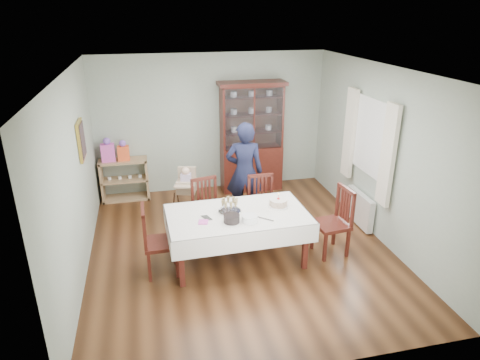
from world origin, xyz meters
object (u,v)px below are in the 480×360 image
object	(u,v)px
chair_far_right	(263,218)
chair_end_left	(161,254)
dining_table	(238,237)
champagne_tray	(230,208)
sideboard	(125,179)
gift_bag_pink	(108,151)
high_chair	(187,199)
gift_bag_orange	(123,151)
china_cabinet	(251,135)
birthday_cake	(278,203)
chair_end_right	(331,234)
chair_far_left	(209,222)
woman	(244,172)

from	to	relation	value
chair_far_right	chair_end_left	xyz separation A→B (m)	(-1.68, -0.74, 0.01)
dining_table	champagne_tray	size ratio (longest dim) A/B	6.18
sideboard	gift_bag_pink	size ratio (longest dim) A/B	1.98
gift_bag_pink	high_chair	bearing A→B (deg)	-39.11
chair_far_right	champagne_tray	distance (m)	1.03
chair_far_right	sideboard	bearing A→B (deg)	138.12
dining_table	gift_bag_orange	world-z (taller)	gift_bag_orange
chair_far_right	gift_bag_pink	world-z (taller)	gift_bag_pink
high_chair	gift_bag_pink	distance (m)	1.81
gift_bag_pink	china_cabinet	bearing A→B (deg)	-0.03
sideboard	chair_far_right	world-z (taller)	chair_far_right
sideboard	champagne_tray	bearing A→B (deg)	-58.58
birthday_cake	gift_bag_pink	world-z (taller)	gift_bag_pink
birthday_cake	gift_bag_orange	bearing A→B (deg)	132.13
high_chair	gift_bag_pink	size ratio (longest dim) A/B	2.10
sideboard	champagne_tray	xyz separation A→B (m)	(1.55, -2.53, 0.42)
chair_end_right	birthday_cake	bearing A→B (deg)	-111.86
chair_end_left	gift_bag_orange	bearing A→B (deg)	10.16
dining_table	champagne_tray	distance (m)	0.45
chair_far_right	chair_end_left	bearing A→B (deg)	-156.80
sideboard	chair_far_left	size ratio (longest dim) A/B	0.91
chair_far_right	high_chair	world-z (taller)	chair_far_right
champagne_tray	high_chair	bearing A→B (deg)	108.17
chair_far_right	gift_bag_orange	size ratio (longest dim) A/B	2.52
chair_far_left	birthday_cake	xyz separation A→B (m)	(0.95, -0.62, 0.52)
china_cabinet	high_chair	world-z (taller)	china_cabinet
sideboard	chair_end_left	xyz separation A→B (m)	(0.53, -2.68, -0.10)
high_chair	gift_bag_orange	xyz separation A→B (m)	(-1.04, 1.07, 0.60)
chair_far_left	chair_end_left	bearing A→B (deg)	-146.04
chair_end_right	high_chair	distance (m)	2.57
sideboard	chair_far_left	world-z (taller)	chair_far_left
chair_end_left	champagne_tray	distance (m)	1.15
birthday_cake	chair_end_left	bearing A→B (deg)	-174.19
chair_far_right	birthday_cake	world-z (taller)	chair_far_right
woman	chair_end_right	bearing A→B (deg)	138.02
chair_far_right	chair_end_left	size ratio (longest dim) A/B	0.97
chair_far_right	high_chair	bearing A→B (deg)	142.61
dining_table	birthday_cake	size ratio (longest dim) A/B	6.67
high_chair	chair_far_left	bearing A→B (deg)	-55.99
chair_end_left	chair_far_right	bearing A→B (deg)	-66.77
gift_bag_orange	birthday_cake	bearing A→B (deg)	-47.87
chair_far_left	gift_bag_pink	size ratio (longest dim) A/B	2.17
sideboard	birthday_cake	size ratio (longest dim) A/B	2.96
chair_far_right	birthday_cake	distance (m)	0.77
sideboard	gift_bag_orange	size ratio (longest dim) A/B	2.30
china_cabinet	chair_end_left	world-z (taller)	china_cabinet
chair_end_left	birthday_cake	bearing A→B (deg)	-84.71
high_chair	woman	bearing A→B (deg)	2.91
chair_end_right	gift_bag_orange	xyz separation A→B (m)	(-3.03, 2.70, 0.66)
woman	gift_bag_orange	size ratio (longest dim) A/B	4.47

